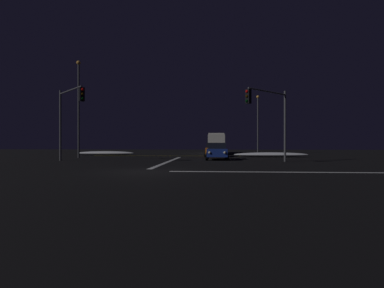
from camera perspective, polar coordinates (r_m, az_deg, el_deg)
The scene contains 14 objects.
ground at distance 17.06m, azimuth -8.78°, elevation -5.13°, with size 120.00×120.00×0.10m, color black.
stop_line_north at distance 26.12m, azimuth -4.24°, elevation -3.20°, with size 0.35×15.91×0.01m.
centre_line_ns at distance 37.62m, azimuth -1.66°, elevation -2.19°, with size 22.00×0.15×0.01m.
crosswalk_bar_east at distance 17.52m, azimuth 22.64°, elevation -4.82°, with size 15.91×0.40×0.01m.
snow_bank_left_curb at distance 41.04m, azimuth -15.57°, elevation -1.64°, with size 7.40×1.50×0.52m.
snow_bank_right_curb at distance 35.40m, azimuth 14.30°, elevation -1.92°, with size 8.14×1.50×0.52m.
sedan_blue at distance 28.91m, azimuth 4.60°, elevation -1.29°, with size 2.02×4.33×1.57m.
sedan_orange at distance 35.39m, azimuth 4.01°, elevation -1.04°, with size 2.02×4.33×1.57m.
sedan_gray at distance 41.39m, azimuth 4.62°, elevation -0.87°, with size 2.02×4.33×1.57m.
box_truck at distance 48.01m, azimuth 4.47°, elevation 0.35°, with size 2.68×8.28×3.08m.
traffic_signal_ne at distance 25.21m, azimuth 14.11°, elevation 5.98°, with size 3.70×3.70×5.86m.
traffic_signal_nw at distance 27.58m, azimuth -21.67°, elevation 5.88°, with size 3.76×3.76×6.14m.
streetlamp_left_near at distance 34.69m, azimuth -20.11°, elevation 7.17°, with size 0.44×0.44×10.14m.
streetlamp_right_far at distance 47.98m, azimuth 12.00°, elevation 4.36°, with size 0.44×0.44×8.76m.
Camera 1 is at (3.80, -16.56, 1.51)m, focal length 29.04 mm.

